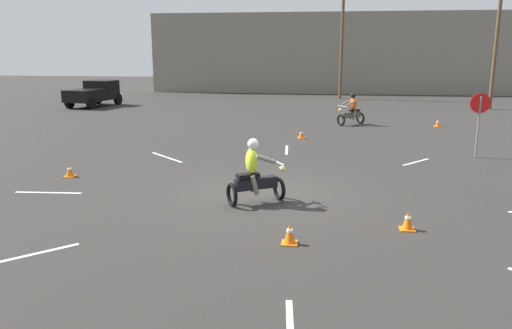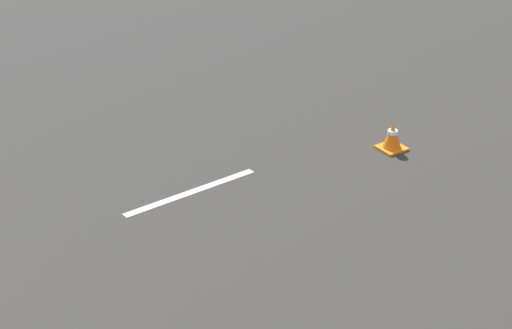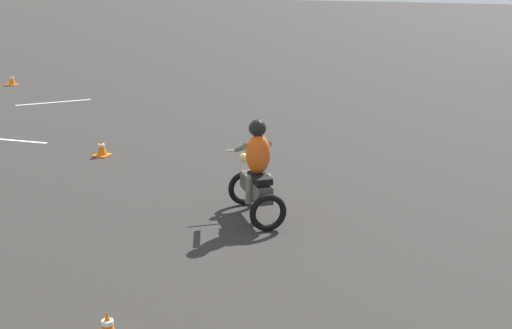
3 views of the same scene
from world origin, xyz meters
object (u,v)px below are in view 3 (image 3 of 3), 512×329
Objects in this scene: motorcycle_rider_background at (257,175)px; traffic_cone_near_right at (102,148)px; traffic_cone_far_center at (108,328)px; traffic_cone_near_left at (12,80)px.

motorcycle_rider_background is 4.71× the size of traffic_cone_near_right.
traffic_cone_far_center is (6.68, 4.39, 0.01)m from traffic_cone_near_right.
traffic_cone_near_left is at bearing -130.41° from traffic_cone_near_right.
traffic_cone_near_right is (6.66, 7.82, -0.01)m from traffic_cone_near_left.
traffic_cone_far_center reaches higher than traffic_cone_near_right.
traffic_cone_near_left is at bearing -137.54° from traffic_cone_far_center.
traffic_cone_near_left is 1.05× the size of traffic_cone_near_right.
traffic_cone_near_left is 18.08m from traffic_cone_far_center.
traffic_cone_near_left is 10.27m from traffic_cone_near_right.
traffic_cone_near_right is (-2.38, -4.49, -0.56)m from motorcycle_rider_background.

